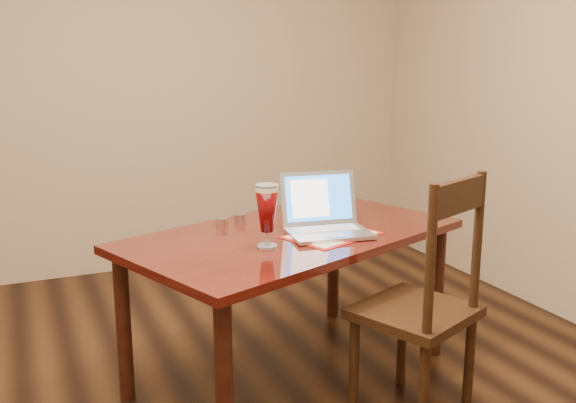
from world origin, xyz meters
name	(u,v)px	position (x,y,z in m)	size (l,w,h in m)	color
dining_table	(292,248)	(0.51, 0.59, 0.64)	(1.72, 1.33, 0.98)	#51120A
dining_chair	(422,306)	(0.86, 0.05, 0.49)	(0.58, 0.56, 1.05)	#311C0D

